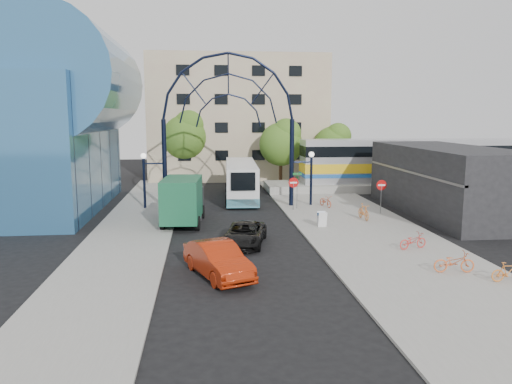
{
  "coord_description": "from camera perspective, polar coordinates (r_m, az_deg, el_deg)",
  "views": [
    {
      "loc": [
        -2.02,
        -25.09,
        7.29
      ],
      "look_at": [
        1.29,
        6.0,
        2.48
      ],
      "focal_mm": 35.0,
      "sensor_mm": 36.0,
      "label": 1
    }
  ],
  "objects": [
    {
      "name": "tree_north_b",
      "position": [
        55.09,
        -8.05,
        6.56
      ],
      "size": [
        5.12,
        5.12,
        8.0
      ],
      "color": "#382314",
      "rests_on": "ground"
    },
    {
      "name": "do_not_enter_sign",
      "position": [
        37.81,
        14.14,
        0.4
      ],
      "size": [
        0.76,
        0.07,
        2.48
      ],
      "color": "slate",
      "rests_on": "sidewalk_east"
    },
    {
      "name": "sidewalk_east",
      "position": [
        31.61,
        12.63,
        -4.69
      ],
      "size": [
        8.0,
        56.0,
        0.12
      ],
      "primitive_type": "cube",
      "color": "gray",
      "rests_on": "ground"
    },
    {
      "name": "bike_near_a",
      "position": [
        39.91,
        7.96,
        -1.03
      ],
      "size": [
        1.06,
        1.8,
        0.89
      ],
      "primitive_type": "imported",
      "rotation": [
        0.0,
        0.0,
        0.29
      ],
      "color": "#D14D29",
      "rests_on": "sidewalk_east"
    },
    {
      "name": "train_platform",
      "position": [
        52.44,
        18.82,
        0.73
      ],
      "size": [
        32.0,
        5.0,
        0.8
      ],
      "primitive_type": "cube",
      "color": "gray",
      "rests_on": "ground"
    },
    {
      "name": "train_car",
      "position": [
        52.17,
        18.95,
        3.45
      ],
      "size": [
        25.1,
        3.05,
        4.2
      ],
      "color": "#B7B7BC",
      "rests_on": "train_platform"
    },
    {
      "name": "transit_hall",
      "position": [
        42.24,
        -24.6,
        7.16
      ],
      "size": [
        16.5,
        18.0,
        14.5
      ],
      "color": "#306595",
      "rests_on": "ground"
    },
    {
      "name": "gateway_arch",
      "position": [
        39.17,
        -3.17,
        10.59
      ],
      "size": [
        13.64,
        0.44,
        12.1
      ],
      "color": "black",
      "rests_on": "ground"
    },
    {
      "name": "stop_sign",
      "position": [
        38.09,
        4.3,
        0.73
      ],
      "size": [
        0.8,
        0.07,
        2.5
      ],
      "color": "slate",
      "rests_on": "sidewalk_east"
    },
    {
      "name": "commercial_block_east",
      "position": [
        39.74,
        20.95,
        1.25
      ],
      "size": [
        6.0,
        16.0,
        5.0
      ],
      "primitive_type": "cube",
      "color": "black",
      "rests_on": "ground"
    },
    {
      "name": "bike_far_b",
      "position": [
        24.5,
        26.87,
        -8.16
      ],
      "size": [
        1.5,
        0.51,
        0.89
      ],
      "primitive_type": "imported",
      "rotation": [
        0.0,
        0.0,
        1.51
      ],
      "color": "orange",
      "rests_on": "sidewalk_east"
    },
    {
      "name": "plaza_west",
      "position": [
        32.24,
        -13.94,
        -4.47
      ],
      "size": [
        5.0,
        50.0,
        0.12
      ],
      "primitive_type": "cube",
      "color": "gray",
      "rests_on": "ground"
    },
    {
      "name": "green_truck",
      "position": [
        34.0,
        -8.3,
        -0.96
      ],
      "size": [
        2.86,
        6.54,
        3.22
      ],
      "rotation": [
        0.0,
        0.0,
        -0.08
      ],
      "color": "black",
      "rests_on": "ground"
    },
    {
      "name": "red_sedan",
      "position": [
        22.96,
        -4.37,
        -7.72
      ],
      "size": [
        3.33,
        5.08,
        1.58
      ],
      "primitive_type": "imported",
      "rotation": [
        0.0,
        0.0,
        0.38
      ],
      "color": "#9B2209",
      "rests_on": "ground"
    },
    {
      "name": "apartment_block",
      "position": [
        60.2,
        -2.27,
        8.47
      ],
      "size": [
        20.0,
        12.1,
        14.0
      ],
      "color": "tan",
      "rests_on": "ground"
    },
    {
      "name": "sandwich_board",
      "position": [
        32.66,
        7.56,
        -2.89
      ],
      "size": [
        0.55,
        0.61,
        0.99
      ],
      "color": "white",
      "rests_on": "sidewalk_east"
    },
    {
      "name": "city_bus",
      "position": [
        44.0,
        -1.73,
        1.4
      ],
      "size": [
        3.16,
        11.71,
        3.18
      ],
      "rotation": [
        0.0,
        0.0,
        -0.05
      ],
      "color": "silver",
      "rests_on": "ground"
    },
    {
      "name": "street_name_sign",
      "position": [
        38.73,
        4.73,
        1.06
      ],
      "size": [
        0.7,
        0.7,
        2.8
      ],
      "color": "slate",
      "rests_on": "sidewalk_east"
    },
    {
      "name": "bike_far_a",
      "position": [
        28.45,
        17.49,
        -5.34
      ],
      "size": [
        1.77,
        1.0,
        0.88
      ],
      "primitive_type": "imported",
      "rotation": [
        0.0,
        0.0,
        1.83
      ],
      "color": "red",
      "rests_on": "sidewalk_east"
    },
    {
      "name": "bike_far_c",
      "position": [
        24.89,
        21.7,
        -7.45
      ],
      "size": [
        1.93,
        0.84,
        0.98
      ],
      "primitive_type": "imported",
      "rotation": [
        0.0,
        0.0,
        1.47
      ],
      "color": "#D95F2B",
      "rests_on": "sidewalk_east"
    },
    {
      "name": "tree_north_c",
      "position": [
        54.96,
        8.89,
        5.5
      ],
      "size": [
        4.16,
        4.16,
        6.5
      ],
      "color": "#382314",
      "rests_on": "ground"
    },
    {
      "name": "ground",
      "position": [
        26.21,
        -1.42,
        -7.4
      ],
      "size": [
        120.0,
        120.0,
        0.0
      ],
      "primitive_type": "plane",
      "color": "black",
      "rests_on": "ground"
    },
    {
      "name": "tree_north_a",
      "position": [
        51.74,
        3.01,
        5.77
      ],
      "size": [
        4.48,
        4.48,
        7.0
      ],
      "color": "#382314",
      "rests_on": "ground"
    },
    {
      "name": "bike_near_b",
      "position": [
        35.52,
        12.19,
        -2.2
      ],
      "size": [
        0.65,
        1.84,
        1.08
      ],
      "primitive_type": "imported",
      "rotation": [
        0.0,
        0.0,
        0.08
      ],
      "color": "orange",
      "rests_on": "sidewalk_east"
    },
    {
      "name": "black_suv",
      "position": [
        28.33,
        -1.32,
        -4.83
      ],
      "size": [
        3.12,
        4.98,
        1.28
      ],
      "primitive_type": "imported",
      "rotation": [
        0.0,
        0.0,
        -0.23
      ],
      "color": "black",
      "rests_on": "ground"
    }
  ]
}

